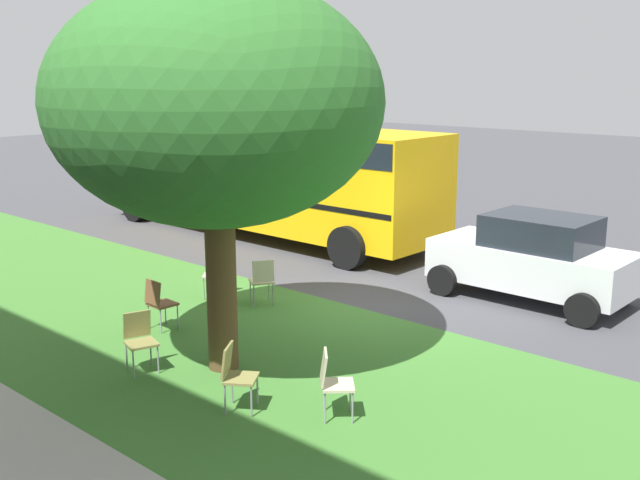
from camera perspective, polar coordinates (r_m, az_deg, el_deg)
ground at (r=13.99m, az=3.72°, el=-5.05°), size 80.00×80.00×0.00m
grass_verge at (r=11.78m, az=-6.07°, el=-8.59°), size 48.00×6.00×0.01m
street_tree at (r=10.47m, az=-7.93°, el=10.24°), size 4.62×4.62×5.57m
chair_0 at (r=12.86m, az=-12.19°, el=-4.52°), size 0.44×0.44×0.88m
chair_1 at (r=9.77m, az=-6.46°, el=-9.98°), size 0.58×0.58×0.88m
chair_2 at (r=14.56m, az=-8.02°, el=-2.31°), size 0.59×0.59×0.88m
chair_3 at (r=11.23m, az=-13.57°, el=-7.18°), size 0.53×0.52×0.88m
chair_4 at (r=13.93m, az=-4.43°, el=-2.92°), size 0.57×0.57×0.88m
chair_5 at (r=9.51m, az=0.94°, el=-10.56°), size 0.59×0.59×0.88m
parked_car at (r=14.68m, az=15.95°, el=-1.28°), size 3.70×1.92×1.65m
school_bus at (r=19.81m, az=-4.47°, el=5.46°), size 10.40×2.80×2.88m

